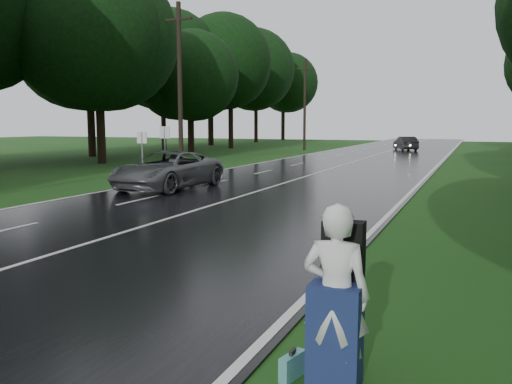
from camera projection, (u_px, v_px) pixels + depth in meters
ground at (26, 264)px, 10.48m from camera, size 160.00×160.00×0.00m
road at (314, 174)px, 28.75m from camera, size 12.00×140.00×0.04m
lane_center at (314, 174)px, 28.75m from camera, size 0.12×140.00×0.01m
grey_car at (168, 170)px, 22.18m from camera, size 2.84×5.77×1.58m
far_car at (406, 143)px, 53.41m from camera, size 3.03×4.53×1.41m
hitchhiker at (336, 302)px, 5.56m from camera, size 0.73×0.65×1.98m
suitcase at (292, 366)px, 5.78m from camera, size 0.21×0.41×0.28m
utility_pole_mid at (181, 169)px, 32.18m from camera, size 1.80×0.28×9.89m
utility_pole_far at (304, 150)px, 54.71m from camera, size 1.80×0.28×9.27m
road_sign_a at (143, 179)px, 26.30m from camera, size 0.57×0.10×2.37m
road_sign_b at (166, 176)px, 28.19m from camera, size 0.63×0.10×2.63m
tree_left_d at (102, 163)px, 36.68m from camera, size 9.40×9.40×14.69m
tree_left_e at (191, 154)px, 48.39m from camera, size 7.63×7.63×11.93m
tree_left_f at (231, 148)px, 58.85m from camera, size 10.68×10.68×16.70m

